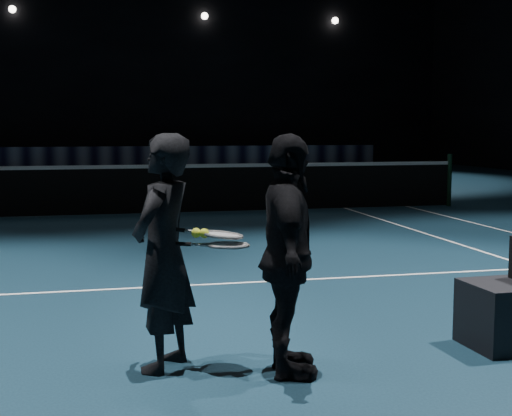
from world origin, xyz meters
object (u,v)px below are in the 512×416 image
at_px(player_a, 163,253).
at_px(player_b, 288,256).
at_px(racket_upper, 222,235).
at_px(tennis_balls, 200,231).
at_px(racket_lower, 228,245).

xyz_separation_m(player_a, player_b, (0.79, -0.31, 0.00)).
bearing_deg(racket_upper, tennis_balls, -170.43).
relative_size(player_b, racket_upper, 2.38).
relative_size(racket_lower, racket_upper, 1.00).
distance_m(player_a, player_b, 0.85).
bearing_deg(racket_upper, racket_lower, -42.66).
distance_m(player_b, tennis_balls, 0.62).
relative_size(player_a, tennis_balls, 13.49).
height_order(player_a, racket_upper, player_a).
bearing_deg(racket_lower, racket_upper, 141.34).
bearing_deg(tennis_balls, player_b, -22.17).
xyz_separation_m(racket_lower, racket_upper, (-0.03, 0.06, 0.06)).
relative_size(racket_upper, tennis_balls, 5.67).
relative_size(player_a, player_b, 1.00).
bearing_deg(racket_lower, player_a, -180.00).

